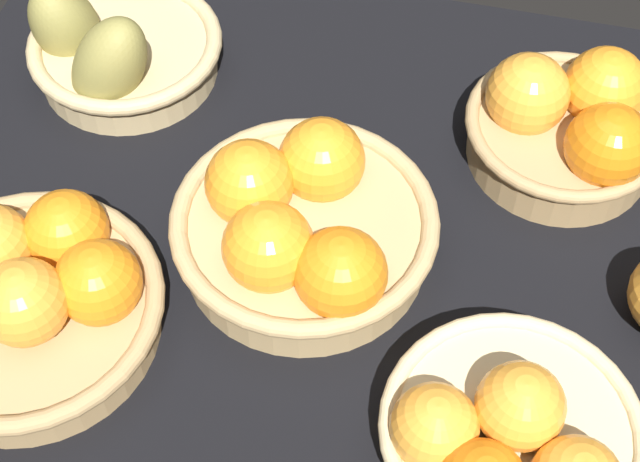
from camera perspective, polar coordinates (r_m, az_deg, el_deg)
market_tray at (r=96.59cm, az=-0.96°, el=-0.07°), size 84.00×72.00×3.00cm
basket_far_left at (r=80.06cm, az=10.91°, el=-12.12°), size 21.46×21.46×11.42cm
basket_near_right_pears at (r=108.35cm, az=-11.97°, el=10.31°), size 22.14×21.05×14.07cm
basket_far_right at (r=89.28cm, az=-16.93°, el=-3.78°), size 24.83×24.83×11.25cm
basket_near_left at (r=100.57cm, az=14.43°, el=6.07°), size 20.11×20.11×11.09cm
basket_center at (r=89.58cm, az=-1.12°, el=0.33°), size 25.03×25.03×11.01cm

